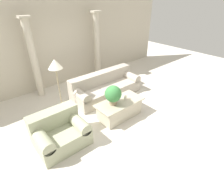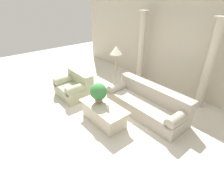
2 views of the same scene
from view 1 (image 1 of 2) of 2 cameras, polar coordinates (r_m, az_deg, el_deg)
The scene contains 10 objects.
ground_plane at distance 5.28m, azimuth -0.85°, elevation -4.44°, with size 16.00×16.00×0.00m, color silver.
wall_back at distance 6.83m, azimuth -16.66°, elevation 17.44°, with size 10.00×0.06×3.20m.
sofa_long at distance 5.96m, azimuth -2.13°, elevation 3.59°, with size 2.39×0.91×0.80m.
loveseat at distance 4.26m, azimuth -16.76°, elevation -10.50°, with size 1.14×0.91×0.80m.
coffee_table at distance 4.96m, azimuth 2.50°, elevation -3.55°, with size 1.38×0.66×0.50m.
potted_plant at distance 4.55m, azimuth 0.37°, elevation 1.21°, with size 0.45×0.45×0.54m.
pillar_candle at distance 4.89m, azimuth 4.38°, elevation 0.39°, with size 0.07×0.07×0.16m.
floor_lamp at distance 4.95m, azimuth -18.02°, elevation 9.58°, with size 0.38×0.38×1.60m.
column_left at distance 6.14m, azimuth -24.25°, elevation 11.59°, with size 0.33×0.33×2.54m.
column_right at distance 7.18m, azimuth -4.96°, elevation 16.65°, with size 0.33×0.33×2.54m.
Camera 1 is at (-2.73, -3.33, 3.07)m, focal length 28.00 mm.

